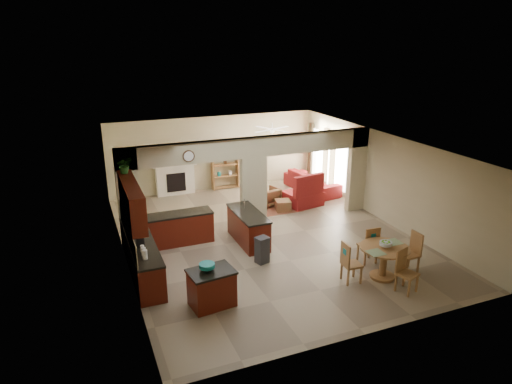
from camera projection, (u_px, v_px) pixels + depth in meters
name	position (u px, v px, depth m)	size (l,w,h in m)	color
floor	(266.00, 237.00, 13.44)	(10.00, 10.00, 0.00)	gray
ceiling	(267.00, 144.00, 12.53)	(10.00, 10.00, 0.00)	white
wall_back	(215.00, 153.00, 17.37)	(8.00, 8.00, 0.00)	#BBAF89
wall_front	(371.00, 272.00, 8.60)	(8.00, 8.00, 0.00)	#BBAF89
wall_left	(122.00, 211.00, 11.56)	(10.00, 10.00, 0.00)	#BBAF89
wall_right	(383.00, 177.00, 14.41)	(10.00, 10.00, 0.00)	#BBAF89
partition_left_pier	(129.00, 198.00, 12.55)	(0.60, 0.25, 2.80)	#BBAF89
partition_center_pier	(253.00, 192.00, 13.96)	(0.80, 0.25, 2.20)	#BBAF89
partition_right_pier	(356.00, 170.00, 15.18)	(0.60, 0.25, 2.80)	#BBAF89
partition_header	(253.00, 147.00, 13.51)	(8.00, 0.25, 0.60)	#BBAF89
kitchen_counter	(155.00, 244.00, 11.91)	(2.52, 3.29, 1.48)	#421407
upper_cabinets	(131.00, 201.00, 10.76)	(0.35, 2.40, 0.90)	#421407
peninsula	(248.00, 227.00, 12.98)	(0.70, 1.85, 0.91)	#421407
wall_clock	(189.00, 156.00, 12.68)	(0.34, 0.34, 0.03)	#4E301A
rug	(274.00, 208.00, 15.70)	(1.60, 1.30, 0.01)	brown
fireplace	(175.00, 178.00, 16.91)	(1.60, 0.35, 1.20)	silver
shelving_unit	(225.00, 166.00, 17.50)	(1.00, 0.32, 1.80)	olive
window_a	(342.00, 165.00, 16.48)	(0.02, 0.90, 1.90)	white
window_b	(319.00, 154.00, 17.97)	(0.02, 0.90, 1.90)	white
glazed_door	(330.00, 163.00, 17.27)	(0.02, 0.70, 2.10)	white
drape_a_left	(350.00, 169.00, 15.94)	(0.10, 0.28, 2.30)	#401E19
drape_a_right	(332.00, 161.00, 16.99)	(0.10, 0.28, 2.30)	#401E19
drape_b_left	(326.00, 158.00, 17.43)	(0.10, 0.28, 2.30)	#401E19
drape_b_right	(310.00, 151.00, 18.48)	(0.10, 0.28, 2.30)	#401E19
ceiling_fan	(272.00, 129.00, 15.77)	(1.00, 1.00, 0.10)	white
kitchen_island	(212.00, 288.00, 9.91)	(1.05, 0.81, 0.84)	#421407
teal_bowl	(207.00, 267.00, 9.77)	(0.34, 0.34, 0.16)	#138184
trash_can	(262.00, 251.00, 11.83)	(0.31, 0.26, 0.66)	#2A292C
dining_table	(384.00, 258.00, 11.03)	(1.19, 1.19, 0.81)	olive
fruit_bowl	(386.00, 244.00, 10.91)	(0.30, 0.30, 0.16)	#55A523
sofa	(312.00, 182.00, 17.36)	(0.96, 2.46, 0.72)	maroon
chaise	(303.00, 198.00, 15.97)	(1.19, 0.98, 0.48)	maroon
armchair	(268.00, 196.00, 15.91)	(0.67, 0.69, 0.62)	maroon
ottoman	(283.00, 205.00, 15.45)	(0.49, 0.49, 0.36)	maroon
plant	(124.00, 165.00, 11.31)	(0.38, 0.33, 0.42)	#154A13
chair_north	(370.00, 244.00, 11.73)	(0.44, 0.44, 1.02)	olive
chair_east	(412.00, 250.00, 11.36)	(0.43, 0.42, 1.02)	olive
chair_south	(404.00, 269.00, 10.46)	(0.53, 0.53, 1.02)	olive
chair_west	(349.00, 261.00, 10.81)	(0.45, 0.45, 1.02)	olive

